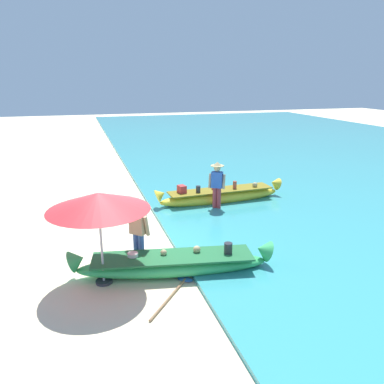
% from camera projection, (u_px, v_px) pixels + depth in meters
% --- Properties ---
extents(ground_plane, '(80.00, 80.00, 0.00)m').
position_uv_depth(ground_plane, '(128.00, 255.00, 9.72)').
color(ground_plane, beige).
extents(sea, '(24.00, 56.00, 0.10)m').
position_uv_depth(sea, '(356.00, 160.00, 20.68)').
color(sea, teal).
rests_on(sea, ground).
extents(boat_green_foreground, '(4.59, 1.52, 0.76)m').
position_uv_depth(boat_green_foreground, '(173.00, 264.00, 8.69)').
color(boat_green_foreground, '#38B760').
rests_on(boat_green_foreground, ground).
extents(boat_yellow_midground, '(4.76, 0.97, 0.81)m').
position_uv_depth(boat_yellow_midground, '(220.00, 196.00, 13.58)').
color(boat_yellow_midground, yellow).
rests_on(boat_yellow_midground, ground).
extents(person_vendor_hatted, '(0.56, 0.46, 1.66)m').
position_uv_depth(person_vendor_hatted, '(217.00, 183.00, 12.70)').
color(person_vendor_hatted, '#B2383D').
rests_on(person_vendor_hatted, ground).
extents(person_tourist_customer, '(0.53, 0.52, 1.57)m').
position_uv_depth(person_tourist_customer, '(138.00, 230.00, 8.95)').
color(person_tourist_customer, '#3D5BA8').
rests_on(person_tourist_customer, ground).
extents(patio_umbrella_large, '(2.12, 2.12, 2.04)m').
position_uv_depth(patio_umbrella_large, '(98.00, 202.00, 7.86)').
color(patio_umbrella_large, '#B7B7BC').
rests_on(patio_umbrella_large, ground).
extents(paddle, '(1.25, 1.48, 0.05)m').
position_uv_depth(paddle, '(175.00, 291.00, 7.99)').
color(paddle, '#8E6B47').
rests_on(paddle, ground).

